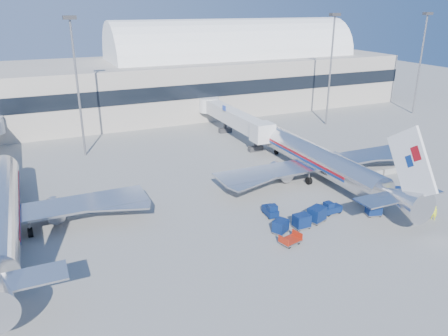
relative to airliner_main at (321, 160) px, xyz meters
name	(u,v)px	position (x,y,z in m)	size (l,w,h in m)	color
ground	(276,203)	(-10.00, -4.51, -2.93)	(260.00, 260.00, 0.00)	gray
terminal	(96,85)	(-23.60, 51.46, 4.60)	(170.00, 28.15, 21.00)	#B2AA9E
airliner_main	(321,160)	(0.00, 0.00, 0.00)	(32.00, 37.26, 12.07)	silver
airliner_mid	(1,214)	(-42.00, 0.00, 0.00)	(32.00, 37.26, 12.07)	silver
jetbridge_near	(230,116)	(-2.40, 26.30, 1.00)	(4.40, 27.50, 6.25)	silver
mast_west	(75,67)	(-30.00, 25.49, 11.87)	(2.00, 1.20, 22.60)	slate
mast_east	(332,54)	(20.00, 25.49, 11.87)	(2.00, 1.20, 22.60)	slate
mast_far_east	(422,49)	(45.00, 25.49, 11.87)	(2.00, 1.20, 22.60)	slate
barrier_near	(374,174)	(8.00, -2.51, -2.48)	(3.00, 0.55, 0.90)	#9E9E96
barrier_mid	(391,171)	(11.30, -2.51, -2.48)	(3.00, 0.55, 0.90)	#9E9E96
barrier_far	(407,168)	(14.60, -2.51, -2.48)	(3.00, 0.55, 0.90)	#9E9E96
tug_lead	(331,208)	(-5.48, -9.89, -2.21)	(2.49, 1.35, 1.58)	#091B47
tug_right	(385,194)	(3.73, -9.22, -2.28)	(2.20, 2.37, 1.41)	#091B47
tug_left	(270,210)	(-12.60, -7.43, -2.18)	(1.48, 2.61, 1.64)	#091B47
cart_train_a	(317,214)	(-8.35, -10.96, -1.95)	(2.50, 2.21, 1.83)	#091B47
cart_train_b	(302,221)	(-10.85, -11.54, -2.04)	(1.92, 1.48, 1.66)	#091B47
cart_train_c	(281,226)	(-13.66, -11.55, -2.09)	(2.20, 2.04, 1.56)	#091B47
cart_solo_near	(374,209)	(-1.07, -12.45, -2.09)	(2.08, 1.80, 1.56)	#091B47
cart_solo_far	(397,193)	(5.32, -9.81, -2.11)	(2.17, 2.05, 1.53)	#091B47
cart_open_red	(290,241)	(-13.99, -14.13, -2.50)	(2.51, 2.04, 0.59)	slate
ramp_worker	(434,213)	(4.73, -16.24, -2.00)	(0.67, 0.44, 1.85)	#C8DA16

